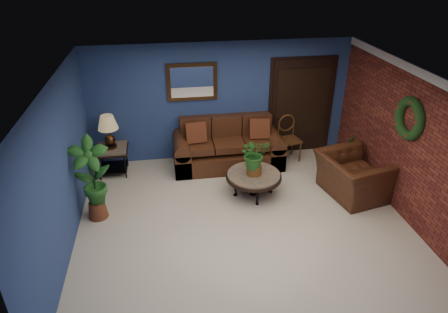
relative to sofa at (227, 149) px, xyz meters
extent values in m
plane|color=beige|center=(-0.06, -2.09, -0.33)|extent=(5.50, 5.50, 0.00)
cube|color=navy|center=(-0.06, 0.41, 0.92)|extent=(5.50, 0.04, 2.50)
cube|color=navy|center=(-2.81, -2.09, 0.92)|extent=(0.04, 5.00, 2.50)
cube|color=maroon|center=(2.69, -2.09, 0.92)|extent=(0.04, 5.00, 2.50)
cube|color=silver|center=(-0.06, -2.09, 2.17)|extent=(5.50, 5.00, 0.02)
cube|color=white|center=(2.66, -2.09, 2.10)|extent=(0.03, 5.00, 0.14)
cube|color=#442812|center=(-0.66, 0.37, 1.39)|extent=(1.02, 0.06, 0.77)
cube|color=black|center=(1.69, 0.38, 0.72)|extent=(1.44, 0.06, 2.18)
torus|color=black|center=(2.63, -2.04, 1.37)|extent=(0.16, 0.72, 0.72)
cube|color=#4C2A15|center=(0.00, -0.09, -0.15)|extent=(2.26, 0.98, 0.37)
cube|color=#4C2A15|center=(0.00, 0.27, 0.19)|extent=(1.93, 0.27, 0.93)
cube|color=#4C2A15|center=(-0.64, -0.15, 0.20)|extent=(0.62, 0.67, 0.14)
cube|color=#4C2A15|center=(0.00, -0.15, 0.20)|extent=(0.62, 0.67, 0.14)
cube|color=#4C2A15|center=(0.64, -0.15, 0.20)|extent=(0.62, 0.67, 0.14)
cube|color=#4C2A15|center=(-0.97, -0.09, -0.08)|extent=(0.33, 0.98, 0.51)
cube|color=#4C2A15|center=(0.97, -0.09, -0.08)|extent=(0.33, 0.98, 0.51)
cube|color=maroon|center=(-0.66, -0.11, 0.48)|extent=(0.41, 0.12, 0.41)
cube|color=maroon|center=(0.66, -0.11, 0.48)|extent=(0.41, 0.12, 0.41)
cylinder|color=#514C47|center=(0.28, -1.27, 0.08)|extent=(0.97, 0.97, 0.05)
cylinder|color=black|center=(0.28, -1.27, 0.05)|extent=(1.03, 1.03, 0.05)
cylinder|color=black|center=(0.28, -1.27, -0.14)|extent=(0.14, 0.14, 0.39)
cube|color=#514C47|center=(-2.36, -0.04, 0.22)|extent=(0.60, 0.60, 0.05)
cube|color=black|center=(-2.36, -0.04, 0.18)|extent=(0.64, 0.64, 0.04)
cube|color=black|center=(-2.36, -0.04, -0.21)|extent=(0.54, 0.54, 0.03)
cylinder|color=black|center=(-2.62, -0.29, -0.06)|extent=(0.03, 0.03, 0.56)
cylinder|color=black|center=(-2.11, -0.29, -0.06)|extent=(0.03, 0.03, 0.56)
cylinder|color=black|center=(-2.62, 0.22, -0.06)|extent=(0.03, 0.03, 0.56)
cylinder|color=black|center=(-2.11, 0.22, -0.06)|extent=(0.03, 0.03, 0.56)
cylinder|color=#442812|center=(-2.36, -0.04, 0.27)|extent=(0.24, 0.24, 0.05)
sphere|color=#442812|center=(-2.36, -0.04, 0.39)|extent=(0.22, 0.22, 0.22)
cylinder|color=#442812|center=(-2.36, -0.04, 0.57)|extent=(0.02, 0.02, 0.28)
cone|color=#A1885A|center=(-2.36, -0.04, 0.77)|extent=(0.40, 0.40, 0.28)
cube|color=#512917|center=(1.35, -0.04, 0.13)|extent=(0.49, 0.49, 0.04)
torus|color=#512917|center=(1.32, 0.15, 0.45)|extent=(0.39, 0.11, 0.39)
cylinder|color=#512917|center=(1.21, -0.24, -0.11)|extent=(0.03, 0.03, 0.44)
cylinder|color=#512917|center=(1.56, -0.18, -0.11)|extent=(0.03, 0.03, 0.44)
cylinder|color=#512917|center=(1.14, 0.11, -0.11)|extent=(0.03, 0.03, 0.44)
cylinder|color=#512917|center=(1.49, 0.17, -0.11)|extent=(0.03, 0.03, 0.44)
imported|color=#4C2A15|center=(2.09, -1.56, 0.06)|extent=(1.28, 1.40, 0.78)
cylinder|color=brown|center=(0.28, -1.27, 0.20)|extent=(0.28, 0.28, 0.18)
imported|color=#1D4B17|center=(0.28, -1.27, 0.53)|extent=(0.58, 0.52, 0.58)
cylinder|color=brown|center=(2.29, -0.74, -0.23)|extent=(0.26, 0.26, 0.20)
imported|color=#1D4B17|center=(2.29, -0.74, 0.16)|extent=(0.41, 0.35, 0.69)
cylinder|color=brown|center=(-2.51, -1.54, -0.18)|extent=(0.34, 0.34, 0.30)
imported|color=#1D4B17|center=(-2.51, -1.54, 0.53)|extent=(0.71, 0.53, 1.24)
camera|label=1|loc=(-1.26, -7.43, 3.83)|focal=32.00mm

